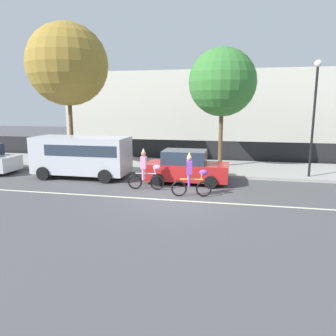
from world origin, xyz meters
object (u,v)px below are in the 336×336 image
Objects in this scene: street_lamp_post at (315,102)px; parade_cyclist_pink at (146,172)px; parade_cyclist_purple at (192,177)px; parked_van_silver at (83,154)px; parked_car_red at (186,168)px.

parade_cyclist_pink is at bearing -154.04° from street_lamp_post.
parked_van_silver reaches higher than parade_cyclist_purple.
parade_cyclist_pink is 1.00× the size of parade_cyclist_purple.
parade_cyclist_purple is 0.47× the size of parked_car_red.
parade_cyclist_pink is 4.34m from parked_van_silver.
parade_cyclist_pink is 9.20m from street_lamp_post.
parked_van_silver is at bearing -170.09° from street_lamp_post.
parked_car_red is at bearing 46.06° from parade_cyclist_pink.
parade_cyclist_purple reaches higher than parked_car_red.
parade_cyclist_pink is 0.47× the size of parked_car_red.
street_lamp_post is at bearing 39.17° from parade_cyclist_purple.
parade_cyclist_purple is at bearing -140.83° from street_lamp_post.
parade_cyclist_purple is 7.83m from street_lamp_post.
parked_van_silver reaches higher than parade_cyclist_pink.
parade_cyclist_purple is 2.48m from parked_car_red.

